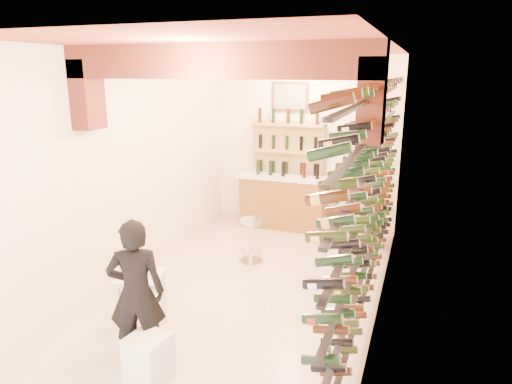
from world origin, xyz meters
TOP-DOWN VIEW (x-y plane):
  - ground at (0.00, 0.00)m, footprint 6.00×6.00m
  - room_shell at (0.00, -0.26)m, footprint 3.52×6.02m
  - wine_rack at (1.53, 0.00)m, footprint 0.32×5.70m
  - back_counter at (-0.30, 2.65)m, footprint 1.70×0.62m
  - back_shelving at (-0.30, 2.89)m, footprint 1.40×0.31m
  - tasting_table at (-0.75, -1.45)m, footprint 0.59×0.59m
  - white_stool at (-0.21, -2.17)m, footprint 0.41×0.41m
  - person at (-0.44, -1.97)m, footprint 0.67×0.57m
  - chrome_barstool at (-0.28, 0.83)m, footprint 0.37×0.37m
  - crate_lower at (1.36, 2.13)m, footprint 0.54×0.47m
  - crate_upper at (1.36, 2.13)m, footprint 0.42×0.31m

SIDE VIEW (x-z plane):
  - ground at x=0.00m, z-range 0.00..0.00m
  - crate_lower at x=1.36m, z-range 0.00..0.27m
  - white_stool at x=-0.21m, z-range 0.00..0.46m
  - crate_upper at x=1.36m, z-range 0.27..0.51m
  - chrome_barstool at x=-0.28m, z-range 0.06..0.77m
  - back_counter at x=-0.30m, z-range -0.11..1.18m
  - tasting_table at x=-0.75m, z-range 0.15..1.00m
  - person at x=-0.44m, z-range 0.00..1.55m
  - back_shelving at x=-0.30m, z-range -0.19..2.53m
  - wine_rack at x=1.53m, z-range 0.27..2.83m
  - room_shell at x=0.00m, z-range 0.65..3.86m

